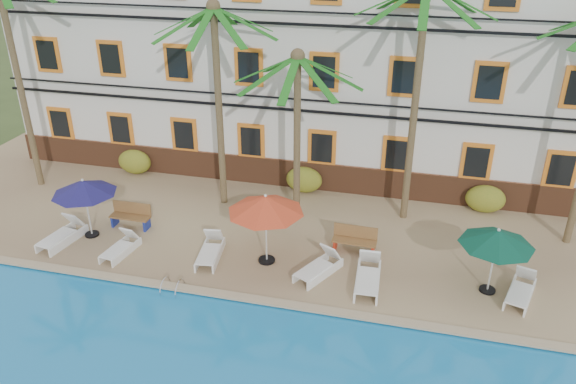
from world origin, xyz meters
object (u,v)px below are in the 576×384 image
(lounger_b, at_px, (121,247))
(palm_d, at_px, (418,74))
(lounger_e, at_px, (368,276))
(lounger_f, at_px, (521,290))
(palm_a, at_px, (13,52))
(bench_left, at_px, (131,215))
(umbrella_red, at_px, (266,205))
(lounger_a, at_px, (63,235))
(lounger_c, at_px, (210,250))
(umbrella_green, at_px, (497,238))
(lounger_d, at_px, (319,267))
(umbrella_blue, at_px, (84,188))
(bench_right, at_px, (355,239))
(palm_c, at_px, (297,110))
(pool_ladder, at_px, (173,289))
(palm_b, at_px, (217,78))

(lounger_b, bearing_deg, palm_d, 28.20)
(lounger_e, relative_size, lounger_f, 1.09)
(palm_a, relative_size, bench_left, 5.87)
(umbrella_red, bearing_deg, lounger_a, -175.72)
(lounger_c, height_order, lounger_f, lounger_c)
(umbrella_green, xyz_separation_m, lounger_a, (-14.34, -0.61, -1.60))
(lounger_a, height_order, lounger_b, lounger_a)
(umbrella_green, relative_size, lounger_f, 1.17)
(palm_d, distance_m, lounger_d, 7.33)
(umbrella_blue, relative_size, lounger_a, 1.14)
(palm_a, relative_size, bench_right, 5.83)
(palm_c, distance_m, umbrella_red, 3.97)
(lounger_f, bearing_deg, pool_ladder, -168.23)
(palm_d, xyz_separation_m, lounger_d, (-2.40, -4.50, -5.26))
(palm_d, height_order, umbrella_blue, palm_d)
(lounger_d, height_order, bench_right, bench_right)
(palm_c, distance_m, lounger_d, 5.62)
(lounger_c, bearing_deg, umbrella_green, 1.95)
(bench_left, bearing_deg, pool_ladder, -46.55)
(palm_a, relative_size, lounger_f, 4.65)
(lounger_e, bearing_deg, umbrella_green, 8.57)
(palm_b, xyz_separation_m, lounger_a, (-4.46, -4.27, -4.76))
(lounger_e, bearing_deg, bench_left, 170.22)
(palm_b, xyz_separation_m, lounger_d, (4.68, -4.03, -4.77))
(umbrella_blue, bearing_deg, lounger_a, -138.41)
(umbrella_blue, xyz_separation_m, bench_right, (9.33, 1.24, -1.45))
(lounger_e, distance_m, lounger_f, 4.56)
(palm_d, relative_size, lounger_b, 5.11)
(lounger_c, xyz_separation_m, pool_ladder, (-0.50, -1.97, -0.28))
(palm_b, relative_size, lounger_e, 3.79)
(lounger_d, distance_m, bench_right, 1.89)
(pool_ladder, bearing_deg, umbrella_blue, 151.12)
(palm_b, distance_m, bench_left, 5.93)
(umbrella_red, xyz_separation_m, bench_right, (2.75, 1.33, -1.67))
(umbrella_green, xyz_separation_m, bench_right, (-4.29, 1.28, -1.42))
(palm_c, height_order, lounger_c, palm_c)
(lounger_c, relative_size, lounger_f, 1.00)
(palm_d, xyz_separation_m, umbrella_blue, (-10.82, -4.10, -3.62))
(palm_c, bearing_deg, umbrella_red, -93.78)
(lounger_a, bearing_deg, bench_right, 10.61)
(lounger_b, distance_m, pool_ladder, 2.96)
(umbrella_green, relative_size, lounger_c, 1.17)
(umbrella_red, relative_size, umbrella_green, 1.13)
(lounger_a, height_order, lounger_d, lounger_a)
(umbrella_blue, bearing_deg, lounger_d, -2.75)
(palm_b, relative_size, lounger_c, 4.12)
(lounger_b, height_order, pool_ladder, lounger_b)
(umbrella_green, bearing_deg, bench_left, 175.48)
(palm_c, bearing_deg, pool_ladder, -115.10)
(palm_a, bearing_deg, lounger_a, -46.59)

